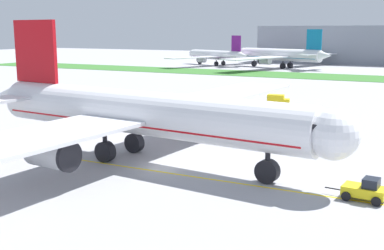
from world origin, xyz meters
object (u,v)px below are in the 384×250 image
(airliner_foreground, at_px, (136,113))
(parked_airliner_far_left, at_px, (217,55))
(pushback_tug, at_px, (365,190))
(service_truck_baggage_loader, at_px, (278,101))
(parked_airliner_far_centre, at_px, (282,55))

(airliner_foreground, xyz_separation_m, parked_airliner_far_left, (-57.86, 156.19, -1.24))
(airliner_foreground, relative_size, pushback_tug, 14.68)
(service_truck_baggage_loader, bearing_deg, parked_airliner_far_left, 119.48)
(pushback_tug, height_order, parked_airliner_far_centre, parked_airliner_far_centre)
(parked_airliner_far_centre, bearing_deg, parked_airliner_far_left, 175.69)
(airliner_foreground, bearing_deg, pushback_tug, -5.67)
(airliner_foreground, xyz_separation_m, parked_airliner_far_centre, (-26.65, 153.83, -0.34))
(airliner_foreground, height_order, service_truck_baggage_loader, airliner_foreground)
(airliner_foreground, relative_size, parked_airliner_far_centre, 1.19)
(parked_airliner_far_left, bearing_deg, service_truck_baggage_loader, -60.52)
(pushback_tug, xyz_separation_m, parked_airliner_far_left, (-85.26, 158.91, 3.61))
(service_truck_baggage_loader, height_order, parked_airliner_far_left, parked_airliner_far_left)
(pushback_tug, distance_m, parked_airliner_far_left, 180.37)
(service_truck_baggage_loader, xyz_separation_m, parked_airliner_far_left, (-61.64, 109.05, 3.09))
(parked_airliner_far_left, height_order, parked_airliner_far_centre, parked_airliner_far_centre)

